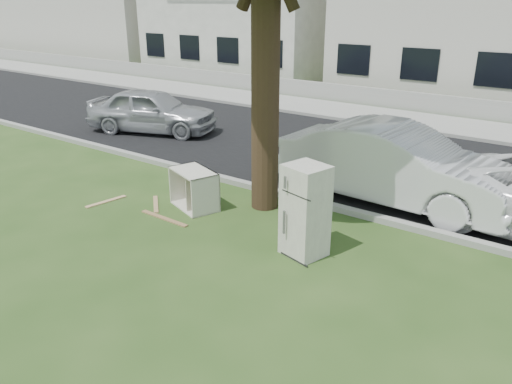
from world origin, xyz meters
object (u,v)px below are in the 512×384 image
Objects in this scene: cabinet at (194,189)px; car_center at (395,165)px; car_left at (152,110)px; fridge at (305,211)px.

car_center is (3.12, 2.65, 0.41)m from cabinet.
car_center is at bearing -117.55° from car_left.
car_left is (-8.31, 1.11, -0.11)m from car_center.
car_center is (0.32, 3.06, 0.03)m from fridge.
fridge is at bearing 176.38° from car_center.
car_center reaches higher than fridge.
cabinet is (-2.80, 0.41, -0.38)m from fridge.
fridge reaches higher than cabinet.
fridge is 0.38× the size of car_left.
fridge is 3.08m from car_center.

